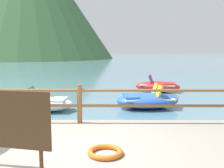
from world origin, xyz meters
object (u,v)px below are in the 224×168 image
object	(u,v)px
life_ring	(105,152)
pedal_boat_1	(158,86)
pedal_boat_2	(41,103)
pedal_boat_3	(147,100)
sign_board	(14,121)

from	to	relation	value
life_ring	pedal_boat_1	xyz separation A→B (m)	(2.42, 9.05, -0.15)
pedal_boat_1	pedal_boat_2	xyz separation A→B (m)	(-4.86, -4.24, -0.03)
pedal_boat_2	pedal_boat_3	size ratio (longest dim) A/B	0.96
pedal_boat_1	pedal_boat_2	distance (m)	6.45
sign_board	pedal_boat_2	bearing A→B (deg)	101.72
pedal_boat_1	pedal_boat_3	world-z (taller)	pedal_boat_3
sign_board	pedal_boat_1	bearing A→B (deg)	68.52
sign_board	pedal_boat_2	xyz separation A→B (m)	(-1.10, 5.32, -0.86)
life_ring	pedal_boat_1	size ratio (longest dim) A/B	0.25
pedal_boat_1	sign_board	bearing A→B (deg)	-111.48
pedal_boat_1	life_ring	bearing A→B (deg)	-104.97
pedal_boat_2	pedal_boat_3	world-z (taller)	pedal_boat_3
sign_board	pedal_boat_3	size ratio (longest dim) A/B	0.48
sign_board	pedal_boat_3	bearing A→B (deg)	64.79
life_ring	pedal_boat_3	distance (m)	5.49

